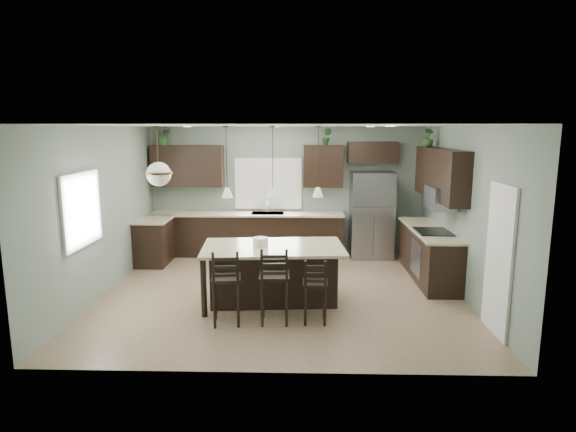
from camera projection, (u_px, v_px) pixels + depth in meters
The scene contains 33 objects.
ground at pixel (281, 292), 8.21m from camera, with size 6.00×6.00×0.00m, color #9E8466.
pantry_door at pixel (499, 260), 6.42m from camera, with size 0.04×0.82×2.04m, color white.
window_back at pixel (268, 184), 10.63m from camera, with size 1.35×0.02×1.00m, color white.
window_left at pixel (81, 210), 7.22m from camera, with size 0.02×1.10×1.00m, color white.
left_return_cabs at pixel (154, 242), 9.87m from camera, with size 0.60×0.90×0.90m, color black.
left_return_countertop at pixel (153, 220), 9.79m from camera, with size 0.66×0.96×0.04m, color beige.
back_lower_cabs at pixel (247, 235), 10.56m from camera, with size 4.20×0.60×0.90m, color black.
back_countertop at pixel (247, 214), 10.45m from camera, with size 4.20×0.66×0.04m, color beige.
sink_inset at pixel (268, 213), 10.44m from camera, with size 0.70×0.45×0.01m, color gray.
faucet at pixel (267, 207), 10.38m from camera, with size 0.02×0.02×0.28m, color silver.
back_upper_left at pixel (188, 166), 10.45m from camera, with size 1.55×0.34×0.90m, color black.
back_upper_right at pixel (323, 166), 10.37m from camera, with size 0.85×0.34×0.90m, color black.
fridge_header at pixel (372, 152), 10.29m from camera, with size 1.05×0.34×0.45m, color black.
right_lower_cabs at pixel (429, 254), 8.91m from camera, with size 0.60×2.35×0.90m, color black.
right_countertop at pixel (429, 230), 8.83m from camera, with size 0.66×2.35×0.04m, color beige.
cooktop at pixel (433, 232), 8.55m from camera, with size 0.58×0.75×0.02m, color black.
wall_oven_front at pixel (416, 258), 8.65m from camera, with size 0.01×0.72×0.60m, color gray.
right_upper_cabs at pixel (440, 174), 8.64m from camera, with size 0.34×2.35×0.90m, color black.
microwave at pixel (441, 198), 8.44m from camera, with size 0.40×0.75×0.40m, color gray.
refrigerator at pixel (372, 215), 10.33m from camera, with size 0.90×0.74×1.85m, color gray.
kitchen_island at pixel (273, 274), 7.66m from camera, with size 2.21×1.26×0.92m, color black.
serving_dish at pixel (260, 242), 7.55m from camera, with size 0.24×0.24×0.14m, color silver.
bar_stool_left at pixel (226, 287), 6.79m from camera, with size 0.41×0.41×1.11m, color black.
bar_stool_center at pixel (274, 285), 6.83m from camera, with size 0.42×0.42×1.13m, color black.
bar_stool_right at pixel (315, 290), 6.85m from camera, with size 0.36×0.36×0.96m, color black.
pendant_left at pixel (227, 162), 7.30m from camera, with size 0.17×0.17×1.10m, color white, non-canonical shape.
pendant_center at pixel (273, 162), 7.34m from camera, with size 0.17×0.17×1.10m, color white, non-canonical shape.
pendant_right at pixel (318, 162), 7.37m from camera, with size 0.17×0.17×1.10m, color white, non-canonical shape.
chandelier at pixel (158, 156), 7.44m from camera, with size 0.42×0.42×0.94m, color beige, non-canonical shape.
plant_back_left at pixel (164, 135), 10.32m from camera, with size 0.37×0.32×0.41m, color #285224.
plant_back_right at pixel (327, 137), 10.23m from camera, with size 0.20×0.16×0.36m, color #244B21.
plant_right_wall at pixel (429, 138), 9.34m from camera, with size 0.20×0.20×0.36m, color #2E5424.
room_shell at pixel (281, 193), 7.90m from camera, with size 6.00×6.00×6.00m.
Camera 1 is at (0.33, -7.83, 2.75)m, focal length 30.00 mm.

